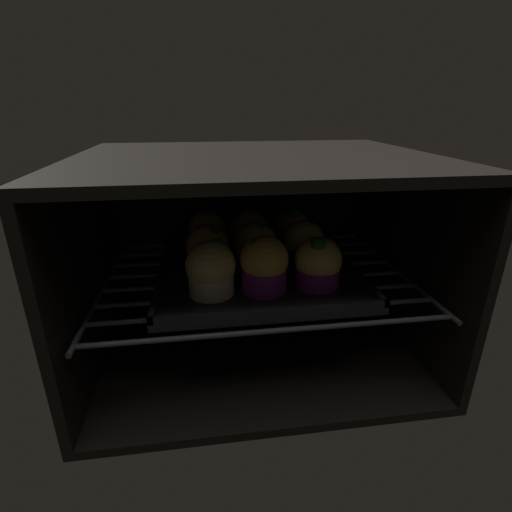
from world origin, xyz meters
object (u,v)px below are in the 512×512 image
(baking_tray, at_px, (256,271))
(muffin_row1_col2, at_px, (304,246))
(muffin_row0_col2, at_px, (318,264))
(muffin_row2_col0, at_px, (207,234))
(muffin_row0_col0, at_px, (211,270))
(muffin_row0_col1, at_px, (265,265))
(muffin_row1_col0, at_px, (208,250))
(muffin_row2_col2, at_px, (292,231))
(muffin_row1_col1, at_px, (258,247))
(muffin_row2_col1, at_px, (248,233))

(baking_tray, xyz_separation_m, muffin_row1_col2, (0.09, -0.00, 0.05))
(baking_tray, height_order, muffin_row0_col2, muffin_row0_col2)
(muffin_row2_col0, bearing_deg, muffin_row0_col0, -89.50)
(baking_tray, relative_size, muffin_row0_col1, 3.78)
(baking_tray, relative_size, muffin_row0_col2, 3.88)
(muffin_row1_col2, bearing_deg, muffin_row0_col1, -134.52)
(muffin_row1_col2, bearing_deg, baking_tray, 177.72)
(muffin_row1_col0, relative_size, muffin_row2_col2, 0.96)
(baking_tray, distance_m, muffin_row2_col0, 0.13)
(baking_tray, distance_m, muffin_row0_col0, 0.13)
(muffin_row1_col1, height_order, muffin_row2_col1, muffin_row1_col1)
(baking_tray, bearing_deg, muffin_row1_col1, 40.24)
(baking_tray, bearing_deg, muffin_row2_col2, 45.72)
(muffin_row0_col1, xyz_separation_m, muffin_row2_col0, (-0.09, 0.18, -0.00))
(muffin_row0_col2, bearing_deg, muffin_row0_col1, -177.19)
(muffin_row0_col0, distance_m, muffin_row0_col2, 0.17)
(baking_tray, height_order, muffin_row1_col1, muffin_row1_col1)
(baking_tray, relative_size, muffin_row2_col0, 4.01)
(muffin_row2_col0, bearing_deg, muffin_row1_col1, -44.32)
(muffin_row1_col0, xyz_separation_m, muffin_row2_col1, (0.08, 0.09, -0.00))
(muffin_row0_col0, relative_size, muffin_row1_col1, 1.03)
(muffin_row1_col1, relative_size, muffin_row1_col2, 0.99)
(muffin_row2_col0, height_order, muffin_row2_col2, muffin_row2_col2)
(muffin_row0_col1, bearing_deg, muffin_row2_col0, 115.64)
(baking_tray, xyz_separation_m, muffin_row0_col1, (0.00, -0.09, 0.05))
(muffin_row2_col2, bearing_deg, muffin_row0_col0, -133.75)
(muffin_row0_col1, relative_size, muffin_row1_col2, 1.06)
(muffin_row0_col1, xyz_separation_m, muffin_row1_col1, (0.00, 0.09, -0.00))
(baking_tray, bearing_deg, muffin_row1_col2, -2.28)
(baking_tray, relative_size, muffin_row2_col2, 3.87)
(muffin_row1_col1, relative_size, muffin_row2_col0, 0.99)
(baking_tray, distance_m, muffin_row0_col2, 0.13)
(muffin_row0_col0, distance_m, muffin_row2_col0, 0.18)
(muffin_row1_col2, height_order, muffin_row2_col0, same)
(muffin_row0_col0, distance_m, muffin_row2_col1, 0.20)
(muffin_row1_col2, relative_size, muffin_row2_col0, 1.00)
(muffin_row0_col2, distance_m, muffin_row1_col0, 0.20)
(muffin_row0_col1, height_order, muffin_row2_col2, muffin_row0_col1)
(muffin_row0_col2, bearing_deg, muffin_row1_col2, 91.24)
(muffin_row0_col2, xyz_separation_m, muffin_row1_col0, (-0.18, 0.09, 0.00))
(baking_tray, height_order, muffin_row1_col0, muffin_row1_col0)
(baking_tray, distance_m, muffin_row2_col2, 0.13)
(muffin_row0_col1, height_order, muffin_row0_col2, muffin_row0_col1)
(baking_tray, distance_m, muffin_row1_col2, 0.10)
(muffin_row1_col0, height_order, muffin_row2_col1, muffin_row1_col0)
(muffin_row1_col1, xyz_separation_m, muffin_row2_col2, (0.08, 0.09, -0.00))
(muffin_row0_col1, bearing_deg, muffin_row0_col0, 178.67)
(baking_tray, xyz_separation_m, muffin_row0_col2, (0.09, -0.09, 0.04))
(muffin_row2_col0, bearing_deg, muffin_row2_col2, 0.16)
(baking_tray, distance_m, muffin_row1_col1, 0.04)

